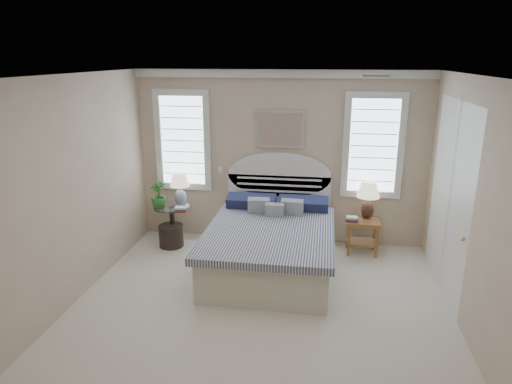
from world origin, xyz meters
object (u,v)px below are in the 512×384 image
object	(u,v)px
side_table_left	(172,221)
floor_pot	(171,236)
nightstand_right	(362,229)
lamp_right	(368,196)
bed	(271,242)
lamp_left	(180,185)

from	to	relation	value
side_table_left	floor_pot	size ratio (longest dim) A/B	1.66
side_table_left	nightstand_right	world-z (taller)	side_table_left
nightstand_right	lamp_right	world-z (taller)	lamp_right
side_table_left	lamp_right	size ratio (longest dim) A/B	1.11
bed	lamp_right	size ratio (longest dim) A/B	4.01
side_table_left	nightstand_right	distance (m)	2.95
floor_pot	lamp_left	distance (m)	0.81
floor_pot	lamp_right	size ratio (longest dim) A/B	0.67
lamp_left	bed	bearing A→B (deg)	-25.79
lamp_right	floor_pot	bearing A→B (deg)	-173.85
nightstand_right	lamp_left	distance (m)	2.90
floor_pot	lamp_right	distance (m)	3.11
bed	floor_pot	size ratio (longest dim) A/B	5.98
nightstand_right	lamp_left	world-z (taller)	lamp_left
nightstand_right	lamp_right	bearing A→B (deg)	65.51
bed	side_table_left	xyz separation A→B (m)	(-1.65, 0.59, 0.00)
nightstand_right	side_table_left	bearing A→B (deg)	-178.06
nightstand_right	lamp_right	xyz separation A→B (m)	(0.06, 0.13, 0.49)
lamp_left	lamp_right	distance (m)	2.91
side_table_left	lamp_left	size ratio (longest dim) A/B	1.25
side_table_left	nightstand_right	xyz separation A→B (m)	(2.95, 0.10, -0.00)
bed	nightstand_right	distance (m)	1.47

